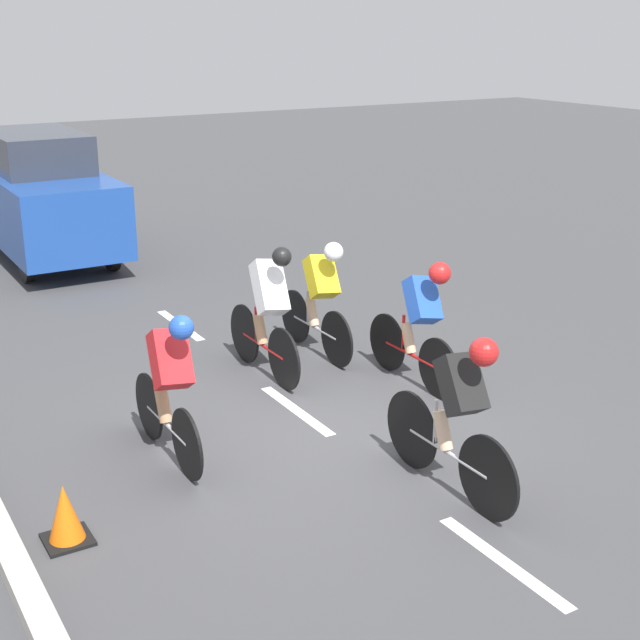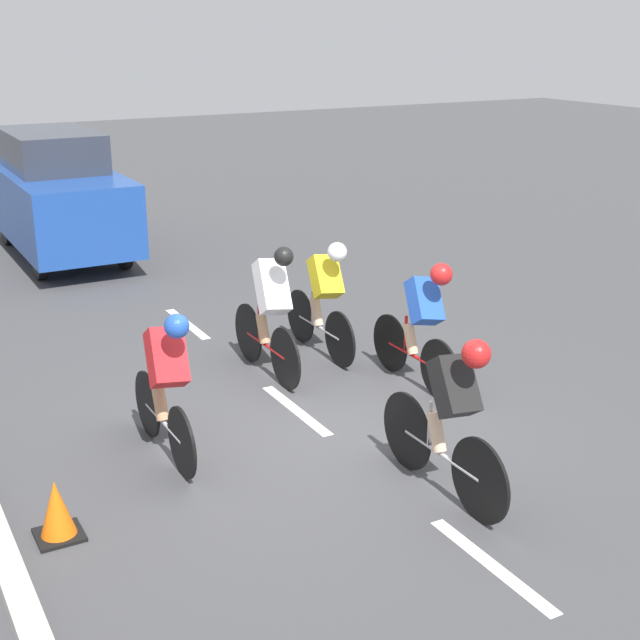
% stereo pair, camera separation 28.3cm
% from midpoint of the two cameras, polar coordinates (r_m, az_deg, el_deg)
% --- Properties ---
extents(ground_plane, '(60.00, 60.00, 0.00)m').
position_cam_midpoint_polar(ground_plane, '(8.90, -0.53, -7.19)').
color(ground_plane, '#424244').
extents(lane_stripe_near, '(0.12, 1.40, 0.01)m').
position_cam_midpoint_polar(lane_stripe_near, '(7.06, 10.48, -14.95)').
color(lane_stripe_near, white).
rests_on(lane_stripe_near, ground).
extents(lane_stripe_mid, '(0.12, 1.40, 0.01)m').
position_cam_midpoint_polar(lane_stripe_mid, '(9.38, -2.39, -5.79)').
color(lane_stripe_mid, white).
rests_on(lane_stripe_mid, ground).
extents(lane_stripe_far, '(0.12, 1.40, 0.01)m').
position_cam_midpoint_polar(lane_stripe_far, '(12.10, -9.61, -0.32)').
color(lane_stripe_far, white).
rests_on(lane_stripe_far, ground).
extents(cyclist_blue, '(0.41, 1.64, 1.47)m').
position_cam_midpoint_polar(cyclist_blue, '(9.78, 5.61, 0.09)').
color(cyclist_blue, black).
rests_on(cyclist_blue, ground).
extents(cyclist_black, '(0.37, 1.77, 1.49)m').
position_cam_midpoint_polar(cyclist_black, '(7.54, 7.75, -5.74)').
color(cyclist_black, black).
rests_on(cyclist_black, ground).
extents(cyclist_white, '(0.40, 1.68, 1.57)m').
position_cam_midpoint_polar(cyclist_white, '(9.99, -4.16, 0.72)').
color(cyclist_white, black).
rests_on(cyclist_white, ground).
extents(cyclist_yellow, '(0.38, 1.67, 1.46)m').
position_cam_midpoint_polar(cyclist_yellow, '(10.63, -0.75, 1.62)').
color(cyclist_yellow, black).
rests_on(cyclist_yellow, ground).
extents(cyclist_red, '(0.39, 1.61, 1.47)m').
position_cam_midpoint_polar(cyclist_red, '(8.19, -10.56, -3.95)').
color(cyclist_red, black).
rests_on(cyclist_red, ground).
extents(support_car, '(1.70, 4.31, 2.12)m').
position_cam_midpoint_polar(support_car, '(15.93, -17.81, 7.56)').
color(support_car, black).
rests_on(support_car, ground).
extents(traffic_cone, '(0.36, 0.36, 0.49)m').
position_cam_midpoint_polar(traffic_cone, '(7.37, -17.08, -11.84)').
color(traffic_cone, black).
rests_on(traffic_cone, ground).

